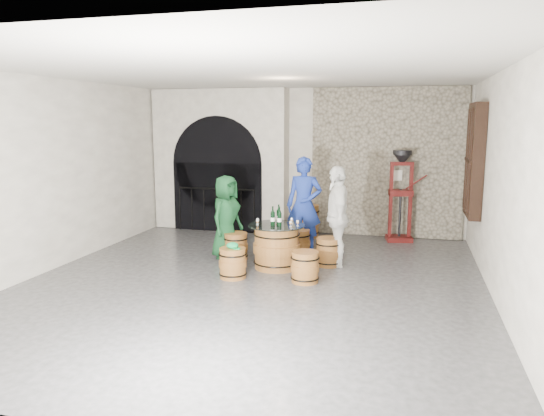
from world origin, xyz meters
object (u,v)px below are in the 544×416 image
(barrel_table, at_px, (277,247))
(barrel_stool_near_right, at_px, (305,267))
(person_green, at_px, (226,217))
(corking_press, at_px, (401,189))
(person_white, at_px, (337,216))
(person_blue, at_px, (304,205))
(wine_bottle_left, at_px, (273,218))
(barrel_stool_near_left, at_px, (233,263))
(barrel_stool_far, at_px, (298,243))
(wine_bottle_right, at_px, (279,216))
(wine_bottle_center, at_px, (279,218))
(barrel_stool_right, at_px, (328,252))
(barrel_stool_left, at_px, (236,246))
(side_barrel, at_px, (307,221))

(barrel_table, relative_size, barrel_stool_near_right, 1.98)
(person_green, distance_m, corking_press, 3.76)
(person_white, bearing_deg, person_blue, -147.30)
(barrel_stool_near_right, distance_m, wine_bottle_left, 1.12)
(wine_bottle_left, xyz_separation_m, corking_press, (2.04, 2.66, 0.22))
(person_green, bearing_deg, barrel_stool_near_left, -140.26)
(barrel_stool_far, xyz_separation_m, wine_bottle_right, (-0.19, -0.73, 0.64))
(barrel_stool_near_right, bearing_deg, barrel_table, 133.57)
(wine_bottle_center, bearing_deg, barrel_stool_near_left, -131.13)
(barrel_stool_near_right, bearing_deg, barrel_stool_right, 78.55)
(barrel_stool_far, distance_m, barrel_stool_near_left, 1.78)
(barrel_stool_left, height_order, barrel_stool_near_right, same)
(person_white, relative_size, wine_bottle_center, 5.37)
(barrel_stool_far, relative_size, side_barrel, 0.70)
(person_white, xyz_separation_m, wine_bottle_left, (-1.02, -0.47, 0.01))
(barrel_stool_near_left, bearing_deg, barrel_stool_near_right, 3.87)
(barrel_stool_near_right, xyz_separation_m, person_white, (0.34, 1.08, 0.63))
(barrel_stool_right, xyz_separation_m, person_white, (0.13, 0.06, 0.63))
(person_green, distance_m, side_barrel, 2.39)
(barrel_stool_near_left, xyz_separation_m, wine_bottle_left, (0.48, 0.69, 0.64))
(wine_bottle_left, bearing_deg, barrel_stool_near_right, -41.89)
(barrel_stool_near_left, distance_m, person_blue, 2.13)
(barrel_stool_far, height_order, person_white, person_white)
(barrel_stool_right, height_order, barrel_stool_near_right, same)
(barrel_table, height_order, barrel_stool_near_right, barrel_table)
(barrel_table, bearing_deg, barrel_stool_near_right, -46.43)
(barrel_stool_far, bearing_deg, wine_bottle_center, -97.66)
(barrel_stool_left, xyz_separation_m, person_white, (1.81, 0.09, 0.63))
(wine_bottle_left, distance_m, wine_bottle_center, 0.12)
(person_white, relative_size, wine_bottle_left, 5.37)
(barrel_stool_far, bearing_deg, barrel_stool_near_right, -74.24)
(barrel_table, bearing_deg, barrel_stool_near_left, -125.83)
(barrel_stool_left, relative_size, person_green, 0.32)
(barrel_stool_near_right, xyz_separation_m, corking_press, (1.35, 3.27, 0.86))
(wine_bottle_center, bearing_deg, barrel_stool_left, 157.02)
(barrel_stool_left, bearing_deg, person_green, 158.70)
(person_green, height_order, wine_bottle_center, person_green)
(person_blue, relative_size, wine_bottle_center, 5.64)
(barrel_table, height_order, side_barrel, barrel_table)
(person_blue, bearing_deg, barrel_stool_near_left, -114.09)
(wine_bottle_left, bearing_deg, person_blue, 75.88)
(wine_bottle_right, xyz_separation_m, side_barrel, (0.05, 2.33, -0.53))
(barrel_stool_near_right, xyz_separation_m, wine_bottle_left, (-0.68, 0.61, 0.64))
(wine_bottle_center, distance_m, side_barrel, 2.60)
(barrel_stool_far, height_order, wine_bottle_right, wine_bottle_right)
(wine_bottle_center, bearing_deg, wine_bottle_right, 107.42)
(barrel_stool_left, distance_m, wine_bottle_right, 1.07)
(corking_press, bearing_deg, wine_bottle_right, -139.38)
(corking_press, bearing_deg, wine_bottle_center, -136.12)
(barrel_table, height_order, barrel_stool_right, barrel_table)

